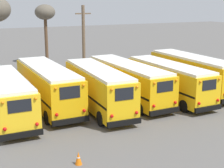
% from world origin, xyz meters
% --- Properties ---
extents(ground_plane, '(160.00, 160.00, 0.00)m').
position_xyz_m(ground_plane, '(0.00, 0.00, 0.00)').
color(ground_plane, '#5B5956').
extents(school_bus_0, '(2.63, 9.49, 3.02)m').
position_xyz_m(school_bus_0, '(-8.17, -0.24, 1.64)').
color(school_bus_0, yellow).
rests_on(school_bus_0, ground).
extents(school_bus_1, '(2.80, 10.37, 3.23)m').
position_xyz_m(school_bus_1, '(-4.90, 1.17, 1.75)').
color(school_bus_1, '#EAAA0F').
rests_on(school_bus_1, ground).
extents(school_bus_2, '(2.76, 9.61, 3.23)m').
position_xyz_m(school_bus_2, '(-1.64, -1.04, 1.75)').
color(school_bus_2, yellow).
rests_on(school_bus_2, ground).
extents(school_bus_3, '(2.88, 10.59, 3.08)m').
position_xyz_m(school_bus_3, '(1.64, 0.33, 1.67)').
color(school_bus_3, '#EAAA0F').
rests_on(school_bus_3, ground).
extents(school_bus_4, '(2.70, 9.83, 3.02)m').
position_xyz_m(school_bus_4, '(4.91, -0.85, 1.64)').
color(school_bus_4, yellow).
rests_on(school_bus_4, ground).
extents(school_bus_5, '(2.65, 10.32, 3.24)m').
position_xyz_m(school_bus_5, '(8.18, 0.20, 1.77)').
color(school_bus_5, '#EAAA0F').
rests_on(school_bus_5, ground).
extents(utility_pole, '(1.80, 0.35, 7.59)m').
position_xyz_m(utility_pole, '(2.11, 11.77, 3.90)').
color(utility_pole, brown).
rests_on(utility_pole, ground).
extents(bare_tree_0, '(2.56, 2.56, 7.59)m').
position_xyz_m(bare_tree_0, '(-0.16, 19.32, 6.37)').
color(bare_tree_0, brown).
rests_on(bare_tree_0, ground).
extents(traffic_cone, '(0.36, 0.36, 0.69)m').
position_xyz_m(traffic_cone, '(-6.08, -8.89, 0.35)').
color(traffic_cone, orange).
rests_on(traffic_cone, ground).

